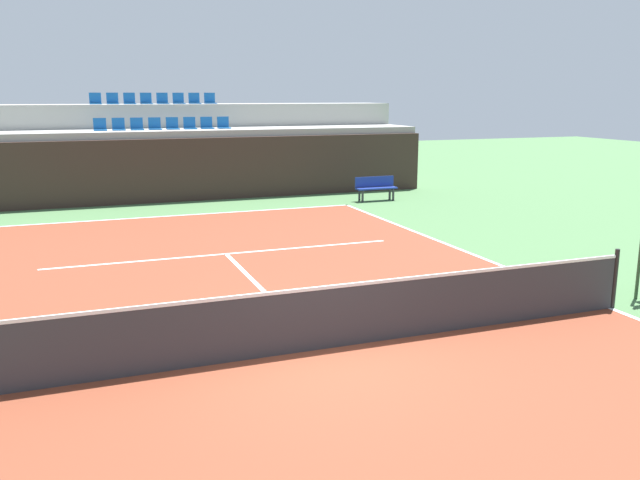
{
  "coord_description": "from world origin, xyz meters",
  "views": [
    {
      "loc": [
        -3.28,
        -8.62,
        3.7
      ],
      "look_at": [
        0.72,
        2.0,
        1.2
      ],
      "focal_mm": 37.1,
      "sensor_mm": 36.0,
      "label": 1
    }
  ],
  "objects": [
    {
      "name": "tennis_net",
      "position": [
        0.0,
        0.0,
        0.51
      ],
      "size": [
        11.08,
        0.08,
        1.07
      ],
      "color": "black",
      "rests_on": "court_surface"
    },
    {
      "name": "player_bench",
      "position": [
        6.82,
        12.57,
        0.51
      ],
      "size": [
        1.5,
        0.4,
        0.85
      ],
      "color": "navy",
      "rests_on": "ground_plane"
    },
    {
      "name": "service_line_far",
      "position": [
        0.0,
        6.4,
        0.01
      ],
      "size": [
        8.26,
        0.1,
        0.0
      ],
      "primitive_type": "cube",
      "color": "white",
      "rests_on": "court_surface"
    },
    {
      "name": "court_surface",
      "position": [
        0.0,
        0.0,
        0.01
      ],
      "size": [
        11.0,
        24.0,
        0.01
      ],
      "primitive_type": "cube",
      "color": "brown",
      "rests_on": "ground_plane"
    },
    {
      "name": "back_wall",
      "position": [
        0.0,
        14.87,
        1.11
      ],
      "size": [
        19.38,
        0.3,
        2.21
      ],
      "primitive_type": "cube",
      "color": "#33231E",
      "rests_on": "ground_plane"
    },
    {
      "name": "seating_row_lower",
      "position": [
        0.0,
        16.31,
        2.58
      ],
      "size": [
        4.89,
        0.44,
        0.44
      ],
      "color": "#145193",
      "rests_on": "stands_tier_lower"
    },
    {
      "name": "ground_plane",
      "position": [
        0.0,
        0.0,
        0.0
      ],
      "size": [
        80.0,
        80.0,
        0.0
      ],
      "primitive_type": "plane",
      "color": "#477042"
    },
    {
      "name": "baseline_far",
      "position": [
        0.0,
        11.95,
        0.01
      ],
      "size": [
        11.0,
        0.1,
        0.0
      ],
      "primitive_type": "cube",
      "color": "white",
      "rests_on": "court_surface"
    },
    {
      "name": "sideline_right",
      "position": [
        5.45,
        0.0,
        0.01
      ],
      "size": [
        0.1,
        24.0,
        0.0
      ],
      "primitive_type": "cube",
      "color": "white",
      "rests_on": "court_surface"
    },
    {
      "name": "stands_tier_upper",
      "position": [
        0.0,
        18.62,
        1.67
      ],
      "size": [
        19.38,
        2.4,
        3.34
      ],
      "primitive_type": "cube",
      "color": "#9E9E99",
      "rests_on": "ground_plane"
    },
    {
      "name": "seating_row_upper",
      "position": [
        0.0,
        18.71,
        3.47
      ],
      "size": [
        4.89,
        0.44,
        0.44
      ],
      "color": "#145193",
      "rests_on": "stands_tier_upper"
    },
    {
      "name": "stands_tier_lower",
      "position": [
        0.0,
        16.22,
        1.23
      ],
      "size": [
        19.38,
        2.4,
        2.46
      ],
      "primitive_type": "cube",
      "color": "#9E9E99",
      "rests_on": "ground_plane"
    },
    {
      "name": "centre_service_line",
      "position": [
        0.0,
        3.2,
        0.01
      ],
      "size": [
        0.1,
        6.4,
        0.0
      ],
      "primitive_type": "cube",
      "color": "white",
      "rests_on": "court_surface"
    }
  ]
}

